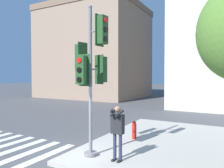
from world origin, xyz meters
TOP-DOWN VIEW (x-y plane):
  - ground_plane at (0.00, 0.00)m, footprint 160.00×160.00m
  - sidewalk_corner at (3.50, 3.50)m, footprint 8.00×8.00m
  - traffic_signal_pole at (0.46, 0.58)m, footprint 1.36×1.35m
  - person_photographer at (1.43, 0.62)m, footprint 0.50×0.53m
  - fire_hydrant at (0.92, 3.17)m, footprint 0.20×0.26m
  - building_left at (-12.81, 20.78)m, footprint 13.55×11.33m

SIDE VIEW (x-z plane):
  - ground_plane at x=0.00m, z-range 0.00..0.00m
  - sidewalk_corner at x=3.50m, z-range 0.00..0.15m
  - fire_hydrant at x=0.92m, z-range 0.14..0.91m
  - person_photographer at x=1.43m, z-range 0.33..2.08m
  - traffic_signal_pole at x=0.46m, z-range 0.64..5.72m
  - building_left at x=-12.81m, z-range 0.01..12.58m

